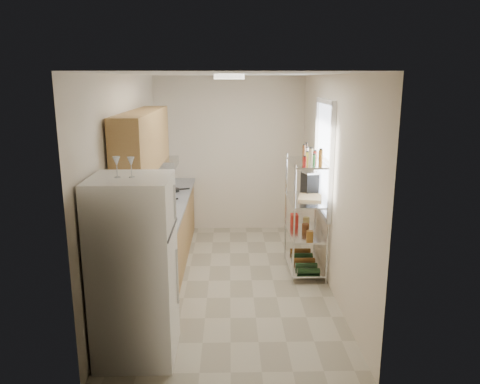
# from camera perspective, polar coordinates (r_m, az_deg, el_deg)

# --- Properties ---
(room) EXTENTS (2.52, 4.42, 2.62)m
(room) POSITION_cam_1_polar(r_m,az_deg,el_deg) (5.76, -1.26, 1.13)
(room) COLOR #B3A991
(room) RESTS_ON ground
(counter_run) EXTENTS (0.63, 3.51, 0.90)m
(counter_run) POSITION_cam_1_polar(r_m,az_deg,el_deg) (6.48, -9.42, -5.42)
(counter_run) COLOR #A37F45
(counter_run) RESTS_ON ground
(upper_cabinets) EXTENTS (0.33, 2.20, 0.72)m
(upper_cabinets) POSITION_cam_1_polar(r_m,az_deg,el_deg) (5.86, -11.71, 6.14)
(upper_cabinets) COLOR #A37F45
(upper_cabinets) RESTS_ON room
(range_hood) EXTENTS (0.50, 0.60, 0.12)m
(range_hood) POSITION_cam_1_polar(r_m,az_deg,el_deg) (6.70, -9.88, 3.49)
(range_hood) COLOR #B7BABC
(range_hood) RESTS_ON room
(window) EXTENTS (0.06, 1.00, 1.46)m
(window) POSITION_cam_1_polar(r_m,az_deg,el_deg) (6.18, 10.19, 4.14)
(window) COLOR white
(window) RESTS_ON room
(bakers_rack) EXTENTS (0.45, 0.90, 1.73)m
(bakers_rack) POSITION_cam_1_polar(r_m,az_deg,el_deg) (6.17, 8.12, 0.02)
(bakers_rack) COLOR silver
(bakers_rack) RESTS_ON ground
(ceiling_dome) EXTENTS (0.34, 0.34, 0.05)m
(ceiling_dome) POSITION_cam_1_polar(r_m,az_deg,el_deg) (5.32, -1.33, 13.89)
(ceiling_dome) COLOR white
(ceiling_dome) RESTS_ON room
(refrigerator) EXTENTS (0.71, 0.71, 1.72)m
(refrigerator) POSITION_cam_1_polar(r_m,az_deg,el_deg) (4.42, -12.72, -9.18)
(refrigerator) COLOR white
(refrigerator) RESTS_ON ground
(wine_glass_a) EXTENTS (0.07, 0.07, 0.18)m
(wine_glass_a) POSITION_cam_1_polar(r_m,az_deg,el_deg) (4.15, -14.79, 2.95)
(wine_glass_a) COLOR silver
(wine_glass_a) RESTS_ON refrigerator
(wine_glass_b) EXTENTS (0.06, 0.06, 0.18)m
(wine_glass_b) POSITION_cam_1_polar(r_m,az_deg,el_deg) (4.13, -13.11, 2.96)
(wine_glass_b) COLOR silver
(wine_glass_b) RESTS_ON refrigerator
(rice_cooker) EXTENTS (0.24, 0.24, 0.20)m
(rice_cooker) POSITION_cam_1_polar(r_m,az_deg,el_deg) (6.24, -9.53, -0.92)
(rice_cooker) COLOR white
(rice_cooker) RESTS_ON counter_run
(frying_pan_large) EXTENTS (0.34, 0.34, 0.05)m
(frying_pan_large) POSITION_cam_1_polar(r_m,az_deg,el_deg) (6.52, -10.21, -1.00)
(frying_pan_large) COLOR black
(frying_pan_large) RESTS_ON counter_run
(frying_pan_small) EXTENTS (0.26, 0.26, 0.04)m
(frying_pan_small) POSITION_cam_1_polar(r_m,az_deg,el_deg) (7.09, -8.21, 0.23)
(frying_pan_small) COLOR black
(frying_pan_small) RESTS_ON counter_run
(cutting_board) EXTENTS (0.37, 0.44, 0.03)m
(cutting_board) POSITION_cam_1_polar(r_m,az_deg,el_deg) (6.23, 8.55, -0.66)
(cutting_board) COLOR tan
(cutting_board) RESTS_ON bakers_rack
(espresso_machine) EXTENTS (0.22, 0.29, 0.30)m
(espresso_machine) POSITION_cam_1_polar(r_m,az_deg,el_deg) (6.50, 8.48, 1.18)
(espresso_machine) COLOR black
(espresso_machine) RESTS_ON bakers_rack
(storage_bag) EXTENTS (0.09, 0.13, 0.15)m
(storage_bag) POSITION_cam_1_polar(r_m,az_deg,el_deg) (6.58, 6.64, -3.34)
(storage_bag) COLOR #9F1F13
(storage_bag) RESTS_ON bakers_rack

